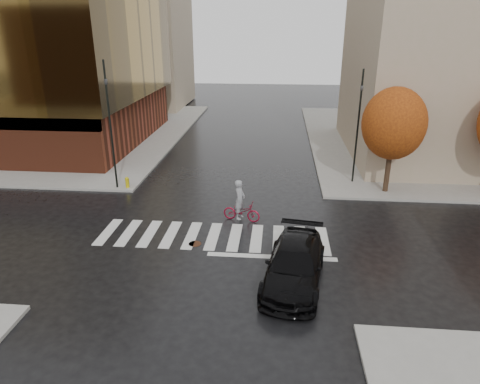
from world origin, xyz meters
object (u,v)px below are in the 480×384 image
object	(u,v)px
sedan	(294,264)
fire_hydrant	(127,182)
traffic_light_nw	(109,117)
cyclist	(241,207)
traffic_light_ne	(359,120)

from	to	relation	value
sedan	fire_hydrant	bearing A→B (deg)	145.67
traffic_light_nw	cyclist	bearing A→B (deg)	58.38
cyclist	fire_hydrant	world-z (taller)	cyclist
traffic_light_nw	fire_hydrant	xyz separation A→B (m)	(0.69, 0.02, -4.22)
sedan	traffic_light_nw	size ratio (longest dim) A/B	0.70
cyclist	traffic_light_ne	xyz separation A→B (m)	(6.96, 6.50, 3.53)
sedan	traffic_light_ne	bearing A→B (deg)	79.52
cyclist	traffic_light_nw	world-z (taller)	traffic_light_nw
sedan	fire_hydrant	world-z (taller)	sedan
cyclist	fire_hydrant	bearing A→B (deg)	75.18
sedan	fire_hydrant	size ratio (longest dim) A/B	7.82
fire_hydrant	cyclist	bearing A→B (deg)	-27.35
sedan	traffic_light_nw	world-z (taller)	traffic_light_nw
traffic_light_nw	traffic_light_ne	bearing A→B (deg)	92.98
sedan	cyclist	size ratio (longest dim) A/B	2.39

